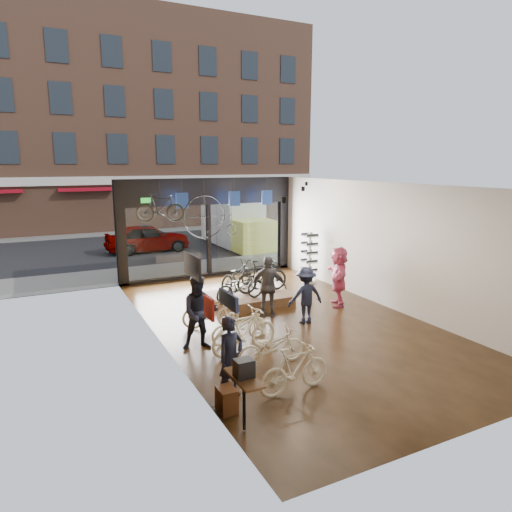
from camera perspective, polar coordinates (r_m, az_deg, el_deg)
ground_plane at (r=12.92m, az=3.66°, el=-8.28°), size 7.00×12.00×0.04m
ceiling at (r=12.17m, az=3.90°, el=8.98°), size 7.00×12.00×0.04m
wall_left at (r=11.10m, az=-12.16°, el=-1.52°), size 0.04×12.00×3.80m
wall_right at (r=14.47m, az=15.94°, el=1.32°), size 0.04×12.00×3.80m
wall_back at (r=7.98m, az=26.20°, el=-7.66°), size 7.00×0.04×3.80m
storefront at (r=17.77m, az=-5.97°, el=3.54°), size 7.00×0.26×3.80m
exit_sign at (r=16.85m, az=-13.63°, el=6.78°), size 0.35×0.06×0.18m
street_road at (r=26.59m, az=-12.69°, el=1.82°), size 30.00×18.00×0.02m
sidewalk_near at (r=19.22m, az=-7.11°, el=-1.46°), size 30.00×2.40×0.12m
sidewalk_far at (r=30.44m, az=-14.51°, el=3.07°), size 30.00×2.00×0.12m
opposite_building at (r=32.69m, az=-16.10°, el=15.76°), size 26.00×5.00×14.00m
street_car at (r=23.37m, az=-13.43°, el=2.23°), size 4.10×1.65×1.40m
box_truck at (r=23.80m, az=-2.08°, el=3.88°), size 2.00×6.00×2.37m
floor_bike_1 at (r=9.07m, az=4.86°, el=-13.91°), size 1.58×0.52×0.94m
floor_bike_2 at (r=10.18m, az=1.92°, el=-11.27°), size 1.60×0.64×0.83m
floor_bike_3 at (r=10.72m, az=-1.45°, el=-9.41°), size 1.80×0.74×1.05m
floor_bike_4 at (r=11.40m, az=-2.08°, el=-8.71°), size 1.63×0.73×0.83m
floor_bike_5 at (r=12.33m, az=-5.71°, el=-6.97°), size 1.58×0.83×0.91m
display_platform at (r=14.51m, az=-0.89°, el=-5.31°), size 2.40×1.80×0.30m
display_bike_left at (r=13.59m, az=-1.99°, el=-3.81°), size 1.85×1.02×0.92m
display_bike_mid at (r=14.52m, az=0.79°, el=-2.50°), size 1.78×0.52×1.06m
display_bike_right at (r=14.90m, az=-2.43°, el=-2.43°), size 1.81×1.47×0.93m
customer_0 at (r=8.75m, az=-3.18°, el=-12.52°), size 0.67×0.55×1.59m
customer_1 at (r=10.92m, az=-7.03°, el=-7.02°), size 1.01×0.86×1.80m
customer_2 at (r=13.07m, az=1.58°, el=-3.85°), size 1.09×0.97×1.78m
customer_3 at (r=12.65m, az=6.22°, el=-4.91°), size 1.07×0.67×1.58m
customer_5 at (r=14.33m, az=10.27°, el=-2.51°), size 1.34×1.76×1.85m
sunglasses_rack at (r=16.93m, az=6.66°, el=-0.21°), size 0.57×0.47×1.86m
wall_merch at (r=8.12m, az=-4.73°, el=-10.64°), size 0.40×2.40×2.60m
penny_farthing at (r=15.93m, az=-5.38°, el=4.80°), size 1.89×0.06×1.51m
hung_bike at (r=15.26m, az=-11.88°, el=5.91°), size 1.64×0.95×0.95m
jersey_left at (r=16.49m, az=-9.21°, el=6.85°), size 0.45×0.03×0.55m
jersey_mid at (r=17.20m, az=-2.70°, el=7.18°), size 0.45×0.03×0.55m
jersey_right at (r=17.79m, az=1.38°, el=7.33°), size 0.45×0.03×0.55m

